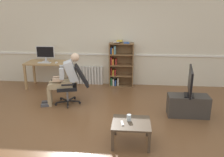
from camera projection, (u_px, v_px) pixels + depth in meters
name	position (u px, v px, depth m)	size (l,w,h in m)	color
ground_plane	(101.00, 124.00, 4.62)	(18.00, 18.00, 0.00)	brown
back_wall	(113.00, 40.00, 6.76)	(12.00, 0.13, 2.70)	beige
computer_desk	(47.00, 66.00, 6.65)	(1.15, 0.67, 0.76)	tan
imac_monitor	(45.00, 53.00, 6.62)	(0.54, 0.14, 0.44)	silver
keyboard	(45.00, 63.00, 6.48)	(0.37, 0.12, 0.02)	white
computer_mouse	(56.00, 63.00, 6.47)	(0.06, 0.10, 0.03)	white
bookshelf	(120.00, 65.00, 6.75)	(0.71, 0.29, 1.36)	brown
radiator	(90.00, 75.00, 7.03)	(0.79, 0.08, 0.56)	white
office_chair	(74.00, 83.00, 5.51)	(0.84, 0.67, 0.96)	black
person_seated	(65.00, 78.00, 5.43)	(0.96, 0.55, 1.24)	tan
tv_stand	(188.00, 106.00, 4.92)	(0.85, 0.38, 0.46)	#3D3833
tv_screen	(190.00, 82.00, 4.76)	(0.25, 0.86, 0.59)	black
coffee_table	(131.00, 125.00, 3.86)	(0.64, 0.57, 0.39)	#4C3D2D
drinking_glass	(129.00, 118.00, 3.89)	(0.08, 0.08, 0.11)	silver
spare_remote	(122.00, 123.00, 3.80)	(0.04, 0.15, 0.02)	white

